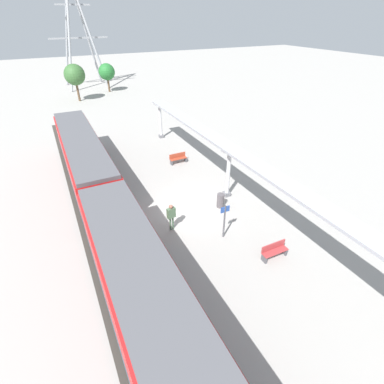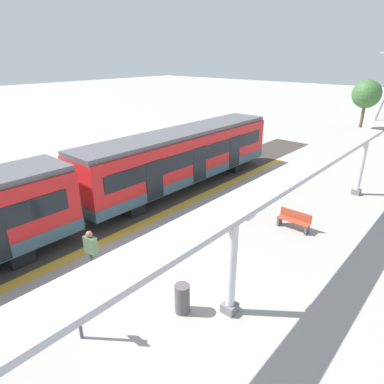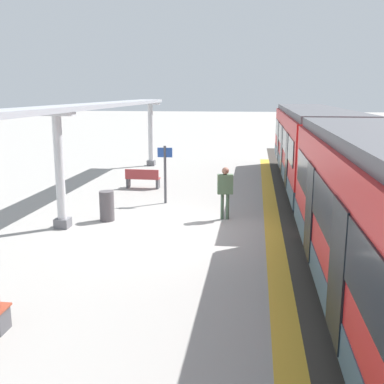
{
  "view_description": "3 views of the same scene",
  "coord_description": "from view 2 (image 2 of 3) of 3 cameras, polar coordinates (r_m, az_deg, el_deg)",
  "views": [
    {
      "loc": [
        -6.79,
        -14.27,
        11.09
      ],
      "look_at": [
        -0.17,
        -1.14,
        1.89
      ],
      "focal_mm": 26.76,
      "sensor_mm": 36.0,
      "label": 1
    },
    {
      "loc": [
        7.73,
        -6.97,
        7.55
      ],
      "look_at": [
        -1.6,
        3.67,
        1.65
      ],
      "focal_mm": 31.05,
      "sensor_mm": 36.0,
      "label": 2
    },
    {
      "loc": [
        -2.72,
        13.39,
        4.18
      ],
      "look_at": [
        -0.98,
        0.49,
        1.36
      ],
      "focal_mm": 43.47,
      "sensor_mm": 36.0,
      "label": 3
    }
  ],
  "objects": [
    {
      "name": "canopy_pillar_third",
      "position": [
        20.98,
        27.15,
        4.27
      ],
      "size": [
        1.1,
        0.44,
        3.59
      ],
      "color": "slate",
      "rests_on": "ground"
    },
    {
      "name": "canopy_beam",
      "position": [
        9.2,
        7.45,
        -2.47
      ],
      "size": [
        1.2,
        26.15,
        0.16
      ],
      "primitive_type": "cube",
      "color": "#A8AAB2",
      "rests_on": "canopy_pillar_nearest"
    },
    {
      "name": "tree_right_background",
      "position": [
        40.48,
        27.8,
        14.64
      ],
      "size": [
        2.91,
        2.91,
        5.14
      ],
      "color": "brown",
      "rests_on": "ground"
    },
    {
      "name": "platform_info_sign",
      "position": [
        10.02,
        -19.32,
        -17.24
      ],
      "size": [
        0.56,
        0.1,
        2.2
      ],
      "color": "#4C4C51",
      "rests_on": "ground"
    },
    {
      "name": "tactile_edge_strip",
      "position": [
        15.12,
        -14.51,
        -8.1
      ],
      "size": [
        0.53,
        32.11,
        0.01
      ],
      "primitive_type": "cube",
      "color": "gold",
      "rests_on": "ground"
    },
    {
      "name": "trackbed",
      "position": [
        16.54,
        -18.25,
        -5.75
      ],
      "size": [
        3.2,
        44.11,
        0.01
      ],
      "primitive_type": "cube",
      "color": "#38332D",
      "rests_on": "ground"
    },
    {
      "name": "trash_bin",
      "position": [
        10.87,
        -1.69,
        -17.81
      ],
      "size": [
        0.48,
        0.48,
        0.99
      ],
      "primitive_type": "cylinder",
      "color": "#4F4A4D",
      "rests_on": "ground"
    },
    {
      "name": "ground_plane",
      "position": [
        12.86,
        -5.59,
        -13.44
      ],
      "size": [
        176.0,
        176.0,
        0.0
      ],
      "primitive_type": "plane",
      "color": "#9D9994"
    },
    {
      "name": "passenger_waiting_near_edge",
      "position": [
        12.67,
        -16.98,
        -9.06
      ],
      "size": [
        0.54,
        0.31,
        1.76
      ],
      "color": "#455F48",
      "rests_on": "ground"
    },
    {
      "name": "bench_near_end",
      "position": [
        16.11,
        17.15,
        -4.62
      ],
      "size": [
        1.51,
        0.46,
        0.86
      ],
      "color": "#A13F28",
      "rests_on": "ground"
    },
    {
      "name": "canopy_pillar_second",
      "position": [
        10.11,
        6.9,
        -12.02
      ],
      "size": [
        1.1,
        0.44,
        3.59
      ],
      "color": "slate",
      "rests_on": "ground"
    },
    {
      "name": "train_far_carriage",
      "position": [
        19.9,
        -1.53,
        5.94
      ],
      "size": [
        2.65,
        14.08,
        3.48
      ],
      "color": "red",
      "rests_on": "ground"
    }
  ]
}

